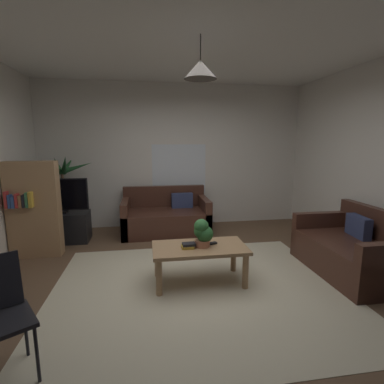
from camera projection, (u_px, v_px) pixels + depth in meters
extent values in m
cube|color=brown|center=(196.00, 282.00, 3.49)|extent=(5.09, 4.99, 0.02)
cube|color=beige|center=(199.00, 289.00, 3.29)|extent=(3.31, 2.75, 0.01)
cube|color=silver|center=(174.00, 156.00, 5.70)|extent=(5.21, 0.06, 2.78)
cube|color=white|center=(196.00, 33.00, 3.00)|extent=(5.09, 4.99, 0.02)
cube|color=white|center=(179.00, 170.00, 5.73)|extent=(1.06, 0.01, 0.99)
cube|color=#47281E|center=(166.00, 222.00, 5.31)|extent=(1.56, 0.89, 0.42)
cube|color=#47281E|center=(164.00, 196.00, 5.62)|extent=(1.56, 0.12, 0.40)
cube|color=#47281E|center=(126.00, 218.00, 5.18)|extent=(0.12, 0.89, 0.64)
cube|color=#47281E|center=(204.00, 214.00, 5.40)|extent=(0.12, 0.89, 0.64)
cube|color=navy|center=(182.00, 200.00, 5.50)|extent=(0.40, 0.13, 0.28)
cube|color=#47281E|center=(350.00, 257.00, 3.69)|extent=(0.89, 1.42, 0.42)
cube|color=#47281E|center=(381.00, 225.00, 3.68)|extent=(0.12, 1.42, 0.40)
cube|color=#47281E|center=(321.00, 233.00, 4.30)|extent=(0.89, 0.12, 0.64)
cube|color=navy|center=(358.00, 226.00, 3.82)|extent=(0.16, 0.41, 0.28)
cube|color=#A87F56|center=(200.00, 248.00, 3.40)|extent=(1.10, 0.58, 0.04)
cylinder|color=#A87F56|center=(159.00, 278.00, 3.14)|extent=(0.07, 0.07, 0.41)
cylinder|color=#A87F56|center=(245.00, 271.00, 3.29)|extent=(0.07, 0.07, 0.41)
cylinder|color=#A87F56|center=(157.00, 261.00, 3.59)|extent=(0.07, 0.07, 0.41)
cylinder|color=#A87F56|center=(233.00, 256.00, 3.74)|extent=(0.07, 0.07, 0.41)
cube|color=gold|center=(188.00, 247.00, 3.34)|extent=(0.14, 0.11, 0.03)
cube|color=black|center=(189.00, 244.00, 3.34)|extent=(0.16, 0.11, 0.03)
cube|color=black|center=(210.00, 244.00, 3.46)|extent=(0.17, 0.10, 0.02)
cylinder|color=#B77051|center=(202.00, 243.00, 3.39)|extent=(0.18, 0.18, 0.08)
sphere|color=#2D6B33|center=(205.00, 234.00, 3.38)|extent=(0.20, 0.20, 0.20)
sphere|color=#2D6B33|center=(201.00, 231.00, 3.37)|extent=(0.16, 0.16, 0.16)
sphere|color=#2D6B33|center=(201.00, 226.00, 3.36)|extent=(0.17, 0.17, 0.17)
cube|color=black|center=(61.00, 227.00, 4.84)|extent=(0.90, 0.44, 0.50)
cube|color=black|center=(58.00, 195.00, 4.72)|extent=(0.94, 0.05, 0.53)
cube|color=black|center=(58.00, 195.00, 4.69)|extent=(0.90, 0.00, 0.49)
cube|color=black|center=(60.00, 212.00, 4.77)|extent=(0.24, 0.16, 0.04)
cylinder|color=#4C4C51|center=(66.00, 225.00, 5.29)|extent=(0.32, 0.32, 0.30)
cylinder|color=brown|center=(64.00, 195.00, 5.19)|extent=(0.05, 0.05, 0.84)
cone|color=#235B2D|center=(77.00, 167.00, 5.16)|extent=(0.55, 0.15, 0.25)
cone|color=#235B2D|center=(68.00, 165.00, 5.28)|extent=(0.21, 0.43, 0.33)
cone|color=#235B2D|center=(57.00, 165.00, 5.20)|extent=(0.29, 0.33, 0.35)
cone|color=#235B2D|center=(51.00, 166.00, 5.09)|extent=(0.42, 0.14, 0.31)
cone|color=#235B2D|center=(54.00, 167.00, 4.90)|extent=(0.21, 0.44, 0.34)
cone|color=#235B2D|center=(65.00, 164.00, 4.91)|extent=(0.28, 0.48, 0.41)
cube|color=#A87F56|center=(34.00, 210.00, 4.16)|extent=(0.70, 0.22, 1.40)
cube|color=#B22D2D|center=(8.00, 199.00, 3.97)|extent=(0.04, 0.16, 0.23)
cube|color=#2D4C8C|center=(11.00, 201.00, 3.98)|extent=(0.03, 0.16, 0.18)
cube|color=#2D4C8C|center=(15.00, 201.00, 3.99)|extent=(0.04, 0.16, 0.16)
cube|color=#B22D2D|center=(18.00, 200.00, 4.00)|extent=(0.04, 0.16, 0.20)
cube|color=#99663F|center=(22.00, 201.00, 4.01)|extent=(0.04, 0.16, 0.17)
cube|color=black|center=(25.00, 201.00, 4.01)|extent=(0.04, 0.16, 0.18)
cube|color=#387247|center=(28.00, 200.00, 4.01)|extent=(0.04, 0.16, 0.21)
cube|color=gold|center=(32.00, 199.00, 4.02)|extent=(0.04, 0.16, 0.22)
cube|color=black|center=(0.00, 323.00, 1.97)|extent=(0.55, 0.55, 0.03)
cylinder|color=black|center=(37.00, 354.00, 2.00)|extent=(0.02, 0.02, 0.45)
cylinder|color=black|center=(26.00, 330.00, 2.25)|extent=(0.02, 0.02, 0.45)
cylinder|color=black|center=(201.00, 47.00, 3.02)|extent=(0.01, 0.01, 0.25)
cone|color=#4C4742|center=(200.00, 69.00, 3.06)|extent=(0.35, 0.35, 0.19)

